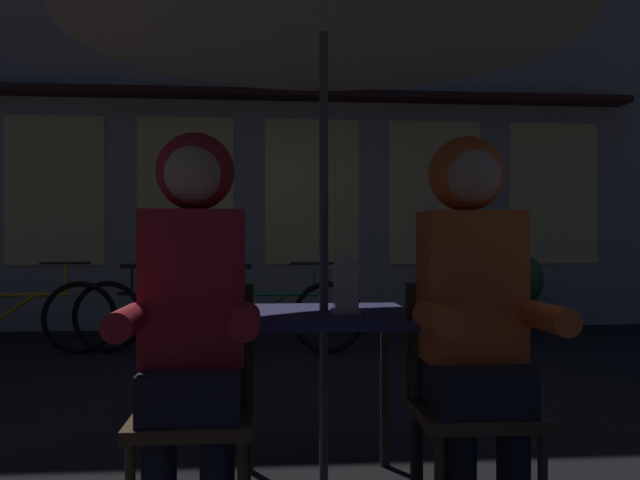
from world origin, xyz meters
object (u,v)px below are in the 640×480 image
at_px(cafe_table, 324,337).
at_px(chair_right, 468,392).
at_px(potted_plant, 514,287).
at_px(person_right_hooded, 473,293).
at_px(chair_left, 195,397).
at_px(lantern, 346,283).
at_px(person_left_hooded, 193,294).
at_px(bicycle_nearest, 19,317).
at_px(bicycle_second, 163,315).
at_px(bicycle_third, 271,316).

relative_size(cafe_table, chair_right, 0.85).
distance_m(chair_right, potted_plant, 4.83).
height_order(chair_right, person_right_hooded, person_right_hooded).
bearing_deg(cafe_table, chair_left, -142.45).
distance_m(lantern, chair_right, 0.62).
xyz_separation_m(cafe_table, person_right_hooded, (0.48, -0.43, 0.21)).
bearing_deg(lantern, potted_plant, 60.94).
relative_size(person_right_hooded, potted_plant, 1.52).
height_order(person_left_hooded, person_right_hooded, same).
xyz_separation_m(chair_right, person_left_hooded, (-0.96, -0.06, 0.36)).
relative_size(person_left_hooded, bicycle_nearest, 0.84).
relative_size(bicycle_nearest, potted_plant, 1.82).
bearing_deg(person_right_hooded, bicycle_second, 112.62).
relative_size(person_left_hooded, person_right_hooded, 1.00).
height_order(person_right_hooded, bicycle_second, person_right_hooded).
bearing_deg(person_left_hooded, person_right_hooded, 0.00).
relative_size(chair_left, person_left_hooded, 0.62).
xyz_separation_m(bicycle_second, bicycle_third, (0.99, -0.15, 0.00)).
height_order(chair_left, chair_right, same).
bearing_deg(bicycle_second, chair_right, -67.08).
height_order(cafe_table, person_right_hooded, person_right_hooded).
distance_m(cafe_table, person_left_hooded, 0.67).
bearing_deg(chair_left, chair_right, 0.00).
bearing_deg(lantern, cafe_table, 136.49).
bearing_deg(lantern, chair_left, -152.38).
bearing_deg(chair_left, lantern, 27.62).
height_order(lantern, bicycle_second, lantern).
xyz_separation_m(lantern, person_right_hooded, (0.40, -0.35, -0.01)).
height_order(person_right_hooded, bicycle_nearest, person_right_hooded).
bearing_deg(bicycle_third, lantern, -85.95).
bearing_deg(chair_right, chair_left, 180.00).
relative_size(bicycle_nearest, bicycle_third, 1.00).
xyz_separation_m(bicycle_third, potted_plant, (2.54, 0.74, 0.20)).
bearing_deg(cafe_table, bicycle_nearest, 124.86).
relative_size(chair_right, potted_plant, 0.95).
bearing_deg(chair_right, potted_plant, 66.79).
relative_size(bicycle_third, potted_plant, 1.83).
bearing_deg(person_left_hooded, bicycle_second, 99.70).
xyz_separation_m(lantern, bicycle_third, (-0.24, 3.41, -0.51)).
bearing_deg(lantern, person_left_hooded, -148.01).
height_order(chair_left, person_right_hooded, person_right_hooded).
distance_m(chair_left, potted_plant, 5.28).
relative_size(chair_left, bicycle_third, 0.52).
height_order(cafe_table, chair_right, chair_right).
bearing_deg(person_right_hooded, chair_left, 176.61).
bearing_deg(potted_plant, bicycle_nearest, -172.57).
bearing_deg(person_right_hooded, lantern, 138.83).
height_order(lantern, person_left_hooded, person_left_hooded).
bearing_deg(bicycle_second, person_right_hooded, -67.38).
bearing_deg(chair_left, cafe_table, 37.55).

